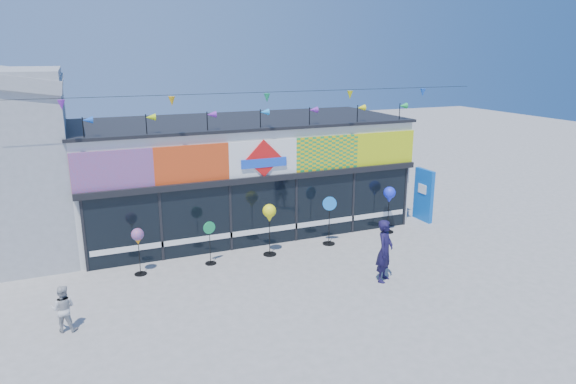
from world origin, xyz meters
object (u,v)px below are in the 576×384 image
spinner_2 (269,215)px  child (63,308)px  spinner_0 (138,238)px  spinner_4 (389,196)px  blue_sign (424,195)px  spinner_1 (210,242)px  adult_man (385,251)px  spinner_3 (329,219)px

spinner_2 → child: 6.85m
spinner_0 → spinner_4: 9.06m
spinner_4 → spinner_2: bearing=-175.5°
blue_sign → spinner_1: bearing=-174.6°
child → spinner_4: bearing=-148.6°
spinner_2 → spinner_4: 4.89m
spinner_4 → spinner_0: bearing=-177.8°
spinner_2 → spinner_0: bearing=179.4°
spinner_0 → child: (-2.10, -2.67, -0.59)m
spinner_4 → child: (-11.15, -3.01, -0.82)m
spinner_1 → adult_man: size_ratio=0.76×
spinner_1 → adult_man: 5.43m
spinner_1 → spinner_3: 4.28m
spinner_0 → spinner_4: size_ratio=0.84×
spinner_0 → spinner_3: bearing=0.8°
spinner_0 → adult_man: adult_man is taller
spinner_1 → spinner_2: bearing=-0.6°
spinner_0 → child: bearing=-128.2°
blue_sign → spinner_4: size_ratio=1.19×
spinner_1 → child: (-4.27, -2.64, -0.16)m
adult_man → spinner_1: bearing=104.9°
blue_sign → spinner_4: (-2.10, -0.71, 0.36)m
blue_sign → spinner_2: blue_sign is taller
spinner_3 → adult_man: bearing=-87.9°
spinner_1 → spinner_4: spinner_4 is taller
blue_sign → spinner_3: size_ratio=1.21×
spinner_2 → spinner_1: bearing=179.4°
spinner_1 → spinner_3: spinner_3 is taller
spinner_1 → spinner_3: (4.28, 0.11, 0.17)m
blue_sign → spinner_0: size_ratio=1.42×
spinner_0 → adult_man: size_ratio=0.79×
spinner_1 → spinner_3: bearing=1.5°
spinner_0 → spinner_3: spinner_3 is taller
spinner_3 → child: size_ratio=1.47×
spinner_4 → adult_man: (-2.48, -3.55, -0.47)m
blue_sign → spinner_3: bearing=-169.8°
spinner_4 → child: bearing=-164.9°
adult_man → blue_sign: bearing=3.7°
blue_sign → adult_man: 6.25m
spinner_1 → spinner_2: 2.11m
spinner_1 → spinner_3: size_ratio=0.82×
blue_sign → child: 13.76m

